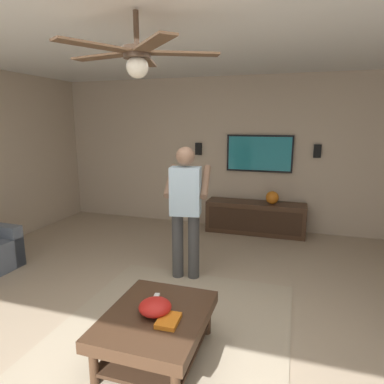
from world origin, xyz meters
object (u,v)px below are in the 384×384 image
at_px(media_console, 255,218).
at_px(tv, 259,153).
at_px(coffee_table, 156,325).
at_px(person_standing, 186,205).
at_px(vase_round, 272,198).
at_px(wall_speaker_left, 317,151).
at_px(remote_white, 155,298).
at_px(ceiling_fan, 137,56).
at_px(bowl, 155,307).
at_px(book, 168,320).
at_px(wall_speaker_right, 199,149).

bearing_deg(media_console, tv, -180.00).
height_order(coffee_table, person_standing, person_standing).
distance_m(tv, vase_round, 0.81).
bearing_deg(wall_speaker_left, tv, 90.79).
distance_m(media_console, remote_white, 3.31).
height_order(remote_white, vase_round, vase_round).
distance_m(vase_round, ceiling_fan, 3.87).
relative_size(tv, ceiling_fan, 0.97).
height_order(tv, bowl, tv).
height_order(book, vase_round, vase_round).
bearing_deg(bowl, vase_round, -10.88).
height_order(coffee_table, book, book).
height_order(media_console, bowl, media_console).
bearing_deg(person_standing, vase_round, -33.27).
xyz_separation_m(vase_round, wall_speaker_left, (0.27, -0.68, 0.78)).
bearing_deg(media_console, vase_round, 86.13).
bearing_deg(media_console, book, -3.89).
relative_size(vase_round, ceiling_fan, 0.19).
bearing_deg(wall_speaker_right, ceiling_fan, -170.72).
relative_size(media_console, wall_speaker_right, 7.73).
relative_size(coffee_table, bowl, 3.76).
height_order(coffee_table, remote_white, remote_white).
relative_size(tv, bowl, 4.30).
relative_size(media_console, person_standing, 1.04).
bearing_deg(person_standing, ceiling_fan, 175.15).
distance_m(vase_round, wall_speaker_left, 1.07).
bearing_deg(vase_round, book, 171.69).
relative_size(bowl, remote_white, 1.77).
distance_m(tv, bowl, 3.84).
bearing_deg(tv, book, -3.65).
bearing_deg(coffee_table, person_standing, 9.05).
distance_m(media_console, bowl, 3.50).
distance_m(wall_speaker_left, ceiling_fan, 4.04).
distance_m(media_console, wall_speaker_right, 1.63).
xyz_separation_m(remote_white, wall_speaker_left, (3.52, -1.43, 1.03)).
relative_size(coffee_table, remote_white, 6.67).
height_order(remote_white, ceiling_fan, ceiling_fan).
xyz_separation_m(remote_white, ceiling_fan, (-0.12, 0.05, 1.97)).
distance_m(tv, ceiling_fan, 3.81).
xyz_separation_m(tv, vase_round, (-0.26, -0.27, -0.72)).
xyz_separation_m(wall_speaker_left, ceiling_fan, (-3.65, 1.47, 0.94)).
height_order(person_standing, remote_white, person_standing).
distance_m(tv, book, 3.92).
bearing_deg(ceiling_fan, coffee_table, -118.07).
bearing_deg(remote_white, person_standing, 176.58).
xyz_separation_m(book, wall_speaker_left, (3.81, -1.19, 1.02)).
height_order(remote_white, wall_speaker_left, wall_speaker_left).
height_order(coffee_table, bowl, bowl).
bearing_deg(media_console, remote_white, -8.26).
height_order(bowl, book, bowl).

